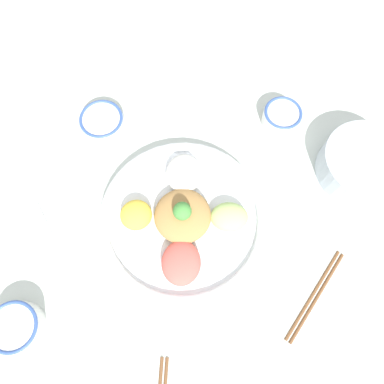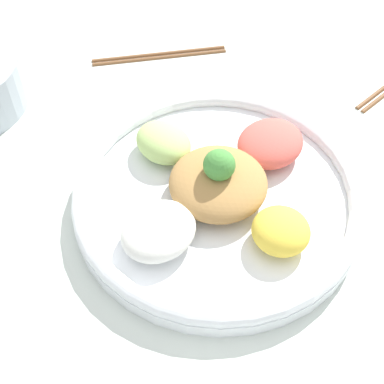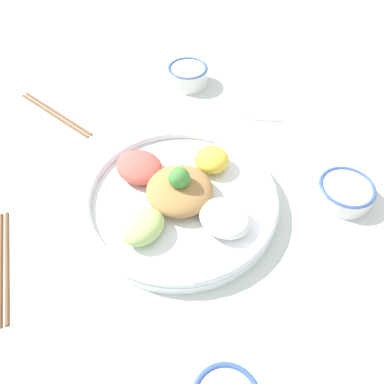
{
  "view_description": "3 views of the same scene",
  "coord_description": "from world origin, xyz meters",
  "px_view_note": "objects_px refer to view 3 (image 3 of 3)",
  "views": [
    {
      "loc": [
        0.17,
        -0.07,
        0.79
      ],
      "look_at": [
        -0.05,
        0.07,
        0.07
      ],
      "focal_mm": 35.0,
      "sensor_mm": 36.0,
      "label": 1
    },
    {
      "loc": [
        -0.44,
        -0.02,
        0.54
      ],
      "look_at": [
        -0.05,
        0.06,
        0.05
      ],
      "focal_mm": 50.0,
      "sensor_mm": 36.0,
      "label": 2
    },
    {
      "loc": [
        -0.08,
        0.46,
        0.55
      ],
      "look_at": [
        -0.05,
        0.07,
        0.08
      ],
      "focal_mm": 35.0,
      "sensor_mm": 36.0,
      "label": 3
    }
  ],
  "objects_px": {
    "rice_bowl_blue": "(345,191)",
    "chopsticks_pair_near": "(3,263)",
    "sauce_bowl_dark": "(188,75)",
    "chopsticks_pair_far": "(55,113)",
    "salad_platter": "(180,197)",
    "serving_spoon_main": "(281,119)"
  },
  "relations": [
    {
      "from": "rice_bowl_blue",
      "to": "chopsticks_pair_near",
      "type": "bearing_deg",
      "value": 17.51
    },
    {
      "from": "sauce_bowl_dark",
      "to": "chopsticks_pair_near",
      "type": "height_order",
      "value": "sauce_bowl_dark"
    },
    {
      "from": "chopsticks_pair_far",
      "to": "salad_platter",
      "type": "bearing_deg",
      "value": 177.27
    },
    {
      "from": "chopsticks_pair_far",
      "to": "serving_spoon_main",
      "type": "bearing_deg",
      "value": -143.11
    },
    {
      "from": "rice_bowl_blue",
      "to": "sauce_bowl_dark",
      "type": "distance_m",
      "value": 0.48
    },
    {
      "from": "chopsticks_pair_far",
      "to": "serving_spoon_main",
      "type": "height_order",
      "value": "chopsticks_pair_far"
    },
    {
      "from": "salad_platter",
      "to": "serving_spoon_main",
      "type": "distance_m",
      "value": 0.33
    },
    {
      "from": "sauce_bowl_dark",
      "to": "chopsticks_pair_far",
      "type": "relative_size",
      "value": 0.48
    },
    {
      "from": "salad_platter",
      "to": "sauce_bowl_dark",
      "type": "relative_size",
      "value": 3.64
    },
    {
      "from": "serving_spoon_main",
      "to": "sauce_bowl_dark",
      "type": "bearing_deg",
      "value": -28.92
    },
    {
      "from": "rice_bowl_blue",
      "to": "sauce_bowl_dark",
      "type": "height_order",
      "value": "sauce_bowl_dark"
    },
    {
      "from": "sauce_bowl_dark",
      "to": "chopsticks_pair_near",
      "type": "bearing_deg",
      "value": 63.85
    },
    {
      "from": "sauce_bowl_dark",
      "to": "serving_spoon_main",
      "type": "distance_m",
      "value": 0.26
    },
    {
      "from": "sauce_bowl_dark",
      "to": "serving_spoon_main",
      "type": "height_order",
      "value": "sauce_bowl_dark"
    },
    {
      "from": "chopsticks_pair_near",
      "to": "sauce_bowl_dark",
      "type": "bearing_deg",
      "value": -48.07
    },
    {
      "from": "sauce_bowl_dark",
      "to": "serving_spoon_main",
      "type": "bearing_deg",
      "value": 150.0
    },
    {
      "from": "salad_platter",
      "to": "serving_spoon_main",
      "type": "relative_size",
      "value": 2.85
    },
    {
      "from": "salad_platter",
      "to": "rice_bowl_blue",
      "type": "height_order",
      "value": "salad_platter"
    },
    {
      "from": "sauce_bowl_dark",
      "to": "rice_bowl_blue",
      "type": "bearing_deg",
      "value": 132.48
    },
    {
      "from": "rice_bowl_blue",
      "to": "chopsticks_pair_near",
      "type": "height_order",
      "value": "rice_bowl_blue"
    },
    {
      "from": "chopsticks_pair_far",
      "to": "serving_spoon_main",
      "type": "distance_m",
      "value": 0.52
    },
    {
      "from": "salad_platter",
      "to": "rice_bowl_blue",
      "type": "bearing_deg",
      "value": -172.97
    }
  ]
}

